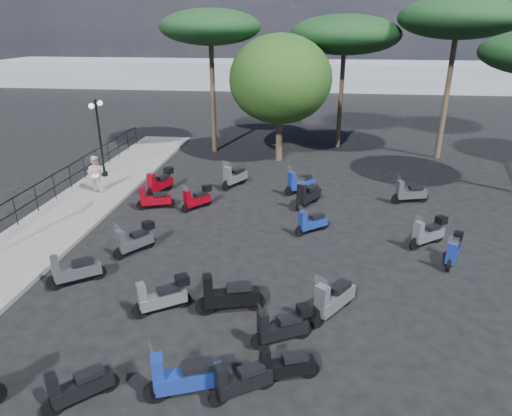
# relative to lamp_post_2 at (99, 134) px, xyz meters

# --- Properties ---
(ground) EXTENTS (120.00, 120.00, 0.00)m
(ground) POSITION_rel_lamp_post_2_xyz_m (7.09, -9.53, -2.27)
(ground) COLOR black
(ground) RESTS_ON ground
(sidewalk) EXTENTS (3.00, 30.00, 0.15)m
(sidewalk) POSITION_rel_lamp_post_2_xyz_m (0.59, -6.53, -2.20)
(sidewalk) COLOR #605E5C
(sidewalk) RESTS_ON ground
(railing) EXTENTS (0.04, 26.04, 1.10)m
(railing) POSITION_rel_lamp_post_2_xyz_m (-0.71, -6.73, -1.38)
(railing) COLOR black
(railing) RESTS_ON sidewalk
(lamp_post_2) EXTENTS (0.30, 1.10, 3.72)m
(lamp_post_2) POSITION_rel_lamp_post_2_xyz_m (0.00, 0.00, 0.00)
(lamp_post_2) COLOR black
(lamp_post_2) RESTS_ON sidewalk
(pedestrian_far) EXTENTS (0.83, 0.66, 1.64)m
(pedestrian_far) POSITION_rel_lamp_post_2_xyz_m (0.62, -2.14, -1.30)
(pedestrian_far) COLOR beige
(pedestrian_far) RESTS_ON sidewalk
(scooter_1) EXTENTS (1.41, 1.09, 1.34)m
(scooter_1) POSITION_rel_lamp_post_2_xyz_m (3.35, -9.54, -1.81)
(scooter_1) COLOR black
(scooter_1) RESTS_ON ground
(scooter_2) EXTENTS (1.06, 1.39, 1.28)m
(scooter_2) POSITION_rel_lamp_post_2_xyz_m (4.38, -7.42, -1.79)
(scooter_2) COLOR black
(scooter_2) RESTS_ON ground
(scooter_3) EXTENTS (1.51, 0.71, 1.24)m
(scooter_3) POSITION_rel_lamp_post_2_xyz_m (3.75, -3.56, -1.84)
(scooter_3) COLOR black
(scooter_3) RESTS_ON ground
(scooter_4) EXTENTS (0.90, 1.65, 1.39)m
(scooter_4) POSITION_rel_lamp_post_2_xyz_m (3.40, -1.71, -1.75)
(scooter_4) COLOR black
(scooter_4) RESTS_ON ground
(scooter_6) EXTENTS (1.19, 1.13, 1.23)m
(scooter_6) POSITION_rel_lamp_post_2_xyz_m (5.64, -13.84, -1.84)
(scooter_6) COLOR black
(scooter_6) RESTS_ON ground
(scooter_7) EXTENTS (1.71, 0.85, 1.42)m
(scooter_7) POSITION_rel_lamp_post_2_xyz_m (7.69, -13.40, -1.78)
(scooter_7) COLOR black
(scooter_7) RESTS_ON ground
(scooter_8) EXTENTS (1.42, 1.02, 1.28)m
(scooter_8) POSITION_rel_lamp_post_2_xyz_m (6.32, -10.58, -1.79)
(scooter_8) COLOR black
(scooter_8) RESTS_ON ground
(scooter_9) EXTENTS (1.06, 1.25, 1.19)m
(scooter_9) POSITION_rel_lamp_post_2_xyz_m (5.49, -3.34, -1.82)
(scooter_9) COLOR black
(scooter_9) RESTS_ON ground
(scooter_10) EXTENTS (1.01, 1.62, 1.42)m
(scooter_10) POSITION_rel_lamp_post_2_xyz_m (6.57, -0.45, -1.78)
(scooter_10) COLOR black
(scooter_10) RESTS_ON ground
(scooter_12) EXTENTS (1.31, 0.92, 1.20)m
(scooter_12) POSITION_rel_lamp_post_2_xyz_m (8.83, -13.28, -1.86)
(scooter_12) COLOR black
(scooter_12) RESTS_ON ground
(scooter_13) EXTENTS (1.43, 0.89, 1.24)m
(scooter_13) POSITION_rel_lamp_post_2_xyz_m (9.55, -11.46, -1.81)
(scooter_13) COLOR black
(scooter_13) RESTS_ON ground
(scooter_14) EXTENTS (1.83, 0.78, 1.48)m
(scooter_14) POSITION_rel_lamp_post_2_xyz_m (8.06, -10.38, -1.76)
(scooter_14) COLOR black
(scooter_14) RESTS_ON ground
(scooter_15) EXTENTS (1.05, 1.63, 1.44)m
(scooter_15) POSITION_rel_lamp_post_2_xyz_m (10.01, -2.50, -1.77)
(scooter_15) COLOR black
(scooter_15) RESTS_ON ground
(scooter_18) EXTENTS (1.44, 0.69, 1.19)m
(scooter_18) POSITION_rel_lamp_post_2_xyz_m (9.68, -12.73, -1.86)
(scooter_18) COLOR black
(scooter_18) RESTS_ON ground
(scooter_19) EXTENTS (1.17, 1.56, 1.46)m
(scooter_19) POSITION_rel_lamp_post_2_xyz_m (10.78, -10.21, -1.77)
(scooter_19) COLOR black
(scooter_19) RESTS_ON ground
(scooter_20) EXTENTS (1.22, 1.01, 1.19)m
(scooter_20) POSITION_rel_lamp_post_2_xyz_m (10.20, -5.12, -1.86)
(scooter_20) COLOR black
(scooter_20) RESTS_ON ground
(scooter_21) EXTENTS (1.36, 1.21, 1.37)m
(scooter_21) POSITION_rel_lamp_post_2_xyz_m (9.64, -0.95, -1.80)
(scooter_21) COLOR black
(scooter_21) RESTS_ON ground
(scooter_24) EXTENTS (0.81, 1.39, 1.19)m
(scooter_24) POSITION_rel_lamp_post_2_xyz_m (14.68, -6.91, -1.83)
(scooter_24) COLOR black
(scooter_24) RESTS_ON ground
(scooter_25) EXTENTS (1.38, 1.12, 1.29)m
(scooter_25) POSITION_rel_lamp_post_2_xyz_m (14.17, -5.69, -1.79)
(scooter_25) COLOR black
(scooter_25) RESTS_ON ground
(scooter_26) EXTENTS (1.62, 0.69, 1.31)m
(scooter_26) POSITION_rel_lamp_post_2_xyz_m (14.31, -1.61, -1.82)
(scooter_26) COLOR black
(scooter_26) RESTS_ON ground
(broadleaf_tree) EXTENTS (5.47, 5.47, 6.73)m
(broadleaf_tree) POSITION_rel_lamp_post_2_xyz_m (8.29, 4.38, 2.13)
(broadleaf_tree) COLOR #38281E
(broadleaf_tree) RESTS_ON ground
(pine_0) EXTENTS (6.40, 6.40, 7.67)m
(pine_0) POSITION_rel_lamp_post_2_xyz_m (11.72, 7.82, 4.26)
(pine_0) COLOR #38281E
(pine_0) RESTS_ON ground
(pine_1) EXTENTS (6.17, 6.17, 8.50)m
(pine_1) POSITION_rel_lamp_post_2_xyz_m (17.27, 5.90, 5.12)
(pine_1) COLOR #38281E
(pine_1) RESTS_ON ground
(pine_2) EXTENTS (5.57, 5.57, 7.95)m
(pine_2) POSITION_rel_lamp_post_2_xyz_m (4.32, 5.84, 4.67)
(pine_2) COLOR #38281E
(pine_2) RESTS_ON ground
(distant_hills) EXTENTS (70.00, 8.00, 3.00)m
(distant_hills) POSITION_rel_lamp_post_2_xyz_m (7.09, 35.47, -0.77)
(distant_hills) COLOR gray
(distant_hills) RESTS_ON ground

